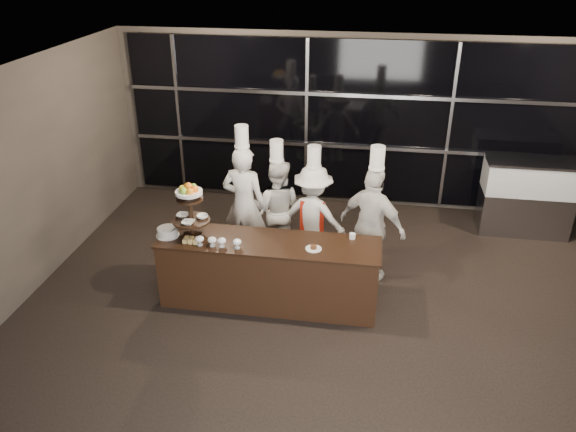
% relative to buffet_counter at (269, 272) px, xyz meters
% --- Properties ---
extents(room, '(10.00, 10.00, 10.00)m').
position_rel_buffet_counter_xyz_m(room, '(1.25, -1.67, 1.03)').
color(room, black).
rests_on(room, ground).
extents(window_wall, '(8.60, 0.10, 2.80)m').
position_rel_buffet_counter_xyz_m(window_wall, '(1.25, 3.26, 1.04)').
color(window_wall, black).
rests_on(window_wall, ground).
extents(buffet_counter, '(2.84, 0.74, 0.92)m').
position_rel_buffet_counter_xyz_m(buffet_counter, '(0.00, 0.00, 0.00)').
color(buffet_counter, black).
rests_on(buffet_counter, ground).
extents(display_stand, '(0.48, 0.48, 0.74)m').
position_rel_buffet_counter_xyz_m(display_stand, '(-1.00, -0.00, 0.87)').
color(display_stand, black).
rests_on(display_stand, buffet_counter).
extents(compotes, '(0.59, 0.11, 0.12)m').
position_rel_buffet_counter_xyz_m(compotes, '(-0.60, -0.22, 0.54)').
color(compotes, silver).
rests_on(compotes, buffet_counter).
extents(layer_cake, '(0.30, 0.30, 0.11)m').
position_rel_buffet_counter_xyz_m(layer_cake, '(-1.32, -0.05, 0.51)').
color(layer_cake, white).
rests_on(layer_cake, buffet_counter).
extents(pastry_squares, '(0.19, 0.13, 0.05)m').
position_rel_buffet_counter_xyz_m(pastry_squares, '(-0.96, -0.17, 0.48)').
color(pastry_squares, '#D9B76A').
rests_on(pastry_squares, buffet_counter).
extents(small_plate, '(0.20, 0.20, 0.05)m').
position_rel_buffet_counter_xyz_m(small_plate, '(0.58, -0.10, 0.47)').
color(small_plate, white).
rests_on(small_plate, buffet_counter).
extents(chef_cup, '(0.08, 0.08, 0.07)m').
position_rel_buffet_counter_xyz_m(chef_cup, '(1.04, 0.25, 0.49)').
color(chef_cup, white).
rests_on(chef_cup, buffet_counter).
extents(display_case, '(1.41, 0.62, 1.24)m').
position_rel_buffet_counter_xyz_m(display_case, '(3.71, 2.63, 0.22)').
color(display_case, '#A5A5AA').
rests_on(display_case, ground).
extents(chef_a, '(0.70, 0.51, 2.08)m').
position_rel_buffet_counter_xyz_m(chef_a, '(-0.56, 1.06, 0.45)').
color(chef_a, silver).
rests_on(chef_a, ground).
extents(chef_b, '(0.77, 0.61, 1.83)m').
position_rel_buffet_counter_xyz_m(chef_b, '(-0.11, 1.25, 0.32)').
color(chef_b, silver).
rests_on(chef_b, ground).
extents(chef_c, '(1.10, 0.79, 1.83)m').
position_rel_buffet_counter_xyz_m(chef_c, '(0.43, 1.09, 0.31)').
color(chef_c, white).
rests_on(chef_c, ground).
extents(chef_d, '(1.07, 0.84, 1.99)m').
position_rel_buffet_counter_xyz_m(chef_d, '(1.29, 0.77, 0.40)').
color(chef_d, silver).
rests_on(chef_d, ground).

